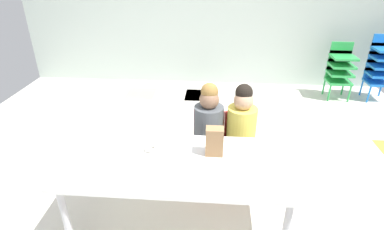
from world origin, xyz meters
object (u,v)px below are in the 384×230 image
object	(u,v)px
paper_bag_brown	(215,141)
donut_powdered_on_plate	(151,148)
paper_plate_near_edge	(151,150)
kid_chair_green_stack	(340,67)
seated_child_near_camera	(209,122)
craft_table	(178,166)
kid_chair_blue_stack	(381,64)
seated_child_middle_seat	(242,123)
paper_plate_center_table	(202,166)

from	to	relation	value
paper_bag_brown	donut_powdered_on_plate	distance (m)	0.49
paper_plate_near_edge	kid_chair_green_stack	bearing A→B (deg)	47.54
paper_bag_brown	paper_plate_near_edge	xyz separation A→B (m)	(-0.48, 0.01, -0.11)
seated_child_near_camera	kid_chair_green_stack	distance (m)	2.69
kid_chair_green_stack	paper_bag_brown	world-z (taller)	kid_chair_green_stack
craft_table	kid_chair_blue_stack	size ratio (longest dim) A/B	1.80
craft_table	kid_chair_blue_stack	bearing A→B (deg)	44.99
craft_table	paper_bag_brown	xyz separation A→B (m)	(0.26, 0.11, 0.16)
kid_chair_blue_stack	donut_powdered_on_plate	world-z (taller)	kid_chair_blue_stack
seated_child_middle_seat	kid_chair_green_stack	xyz separation A→B (m)	(1.54, 1.98, -0.10)
seated_child_near_camera	seated_child_middle_seat	distance (m)	0.29
seated_child_near_camera	paper_plate_center_table	distance (m)	0.65
kid_chair_blue_stack	paper_plate_near_edge	size ratio (longest dim) A/B	5.11
seated_child_middle_seat	paper_plate_center_table	distance (m)	0.72
paper_plate_center_table	seated_child_near_camera	bearing A→B (deg)	87.62
kid_chair_blue_stack	paper_plate_center_table	xyz separation A→B (m)	(-2.40, -2.63, 0.04)
paper_plate_center_table	donut_powdered_on_plate	size ratio (longest dim) A/B	1.69
seated_child_middle_seat	kid_chair_green_stack	size ratio (longest dim) A/B	1.15
kid_chair_blue_stack	paper_bag_brown	distance (m)	3.39
craft_table	kid_chair_blue_stack	distance (m)	3.65
kid_chair_blue_stack	donut_powdered_on_plate	xyz separation A→B (m)	(-2.80, -2.46, 0.06)
craft_table	paper_bag_brown	bearing A→B (deg)	23.28
seated_child_near_camera	kid_chair_blue_stack	distance (m)	3.09
seated_child_middle_seat	donut_powdered_on_plate	world-z (taller)	seated_child_middle_seat
paper_bag_brown	paper_plate_center_table	bearing A→B (deg)	-116.61
kid_chair_blue_stack	donut_powdered_on_plate	size ratio (longest dim) A/B	8.61
kid_chair_green_stack	paper_plate_near_edge	distance (m)	3.33
seated_child_near_camera	paper_plate_near_edge	world-z (taller)	seated_child_near_camera
seated_child_middle_seat	kid_chair_green_stack	bearing A→B (deg)	52.18
kid_chair_green_stack	kid_chair_blue_stack	xyz separation A→B (m)	(0.55, 0.00, 0.06)
seated_child_near_camera	paper_bag_brown	bearing A→B (deg)	-83.59
seated_child_near_camera	craft_table	bearing A→B (deg)	-109.04
kid_chair_blue_stack	paper_bag_brown	size ratio (longest dim) A/B	4.18
kid_chair_green_stack	paper_bag_brown	xyz separation A→B (m)	(-1.77, -2.47, 0.20)
donut_powdered_on_plate	kid_chair_green_stack	bearing A→B (deg)	47.54
paper_plate_center_table	paper_bag_brown	bearing A→B (deg)	63.39
craft_table	kid_chair_green_stack	xyz separation A→B (m)	(2.03, 2.58, -0.05)
craft_table	seated_child_near_camera	bearing A→B (deg)	70.96
kid_chair_green_stack	donut_powdered_on_plate	xyz separation A→B (m)	(-2.25, -2.46, 0.12)
craft_table	paper_plate_near_edge	size ratio (longest dim) A/B	9.22
kid_chair_blue_stack	paper_bag_brown	xyz separation A→B (m)	(-2.32, -2.47, 0.14)
kid_chair_green_stack	paper_plate_near_edge	world-z (taller)	kid_chair_green_stack
paper_bag_brown	craft_table	bearing A→B (deg)	-156.72
seated_child_near_camera	paper_plate_near_edge	size ratio (longest dim) A/B	5.10
craft_table	kid_chair_blue_stack	world-z (taller)	kid_chair_blue_stack
seated_child_middle_seat	kid_chair_blue_stack	bearing A→B (deg)	43.53
seated_child_middle_seat	kid_chair_blue_stack	world-z (taller)	seated_child_middle_seat
paper_plate_center_table	paper_plate_near_edge	bearing A→B (deg)	156.66
seated_child_near_camera	paper_plate_center_table	bearing A→B (deg)	-92.38
paper_bag_brown	seated_child_middle_seat	bearing A→B (deg)	64.25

